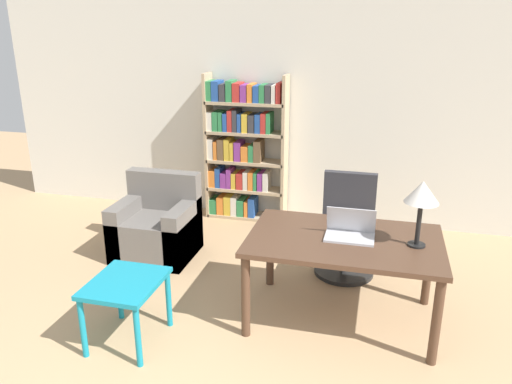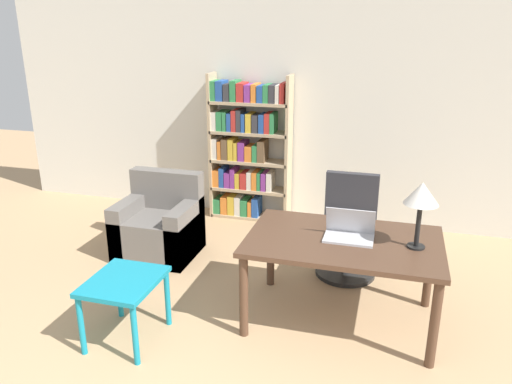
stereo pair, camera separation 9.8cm
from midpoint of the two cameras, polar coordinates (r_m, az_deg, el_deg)
name	(u,v)px [view 2 (the right image)]	position (r m, az deg, el deg)	size (l,w,h in m)	color
wall_back	(319,110)	(5.95, 7.67, 9.25)	(8.00, 0.06, 2.70)	silver
desk	(343,249)	(4.00, 10.63, -6.46)	(1.50, 0.95, 0.72)	#4C3323
laptop	(349,232)	(3.97, 11.31, -4.51)	(0.38, 0.24, 0.24)	#B2B2B7
table_lamp	(421,196)	(3.81, 19.09, -0.42)	(0.25, 0.25, 0.51)	black
office_chair	(348,232)	(4.89, 11.05, -4.48)	(0.57, 0.57, 0.96)	black
side_table_blue	(124,289)	(3.91, -14.11, -10.72)	(0.50, 0.59, 0.51)	teal
armchair	(159,227)	(5.31, -10.47, -3.99)	(0.78, 0.69, 0.85)	#66605B
bookshelf	(245,149)	(6.04, -0.76, 4.93)	(0.98, 0.28, 1.77)	tan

